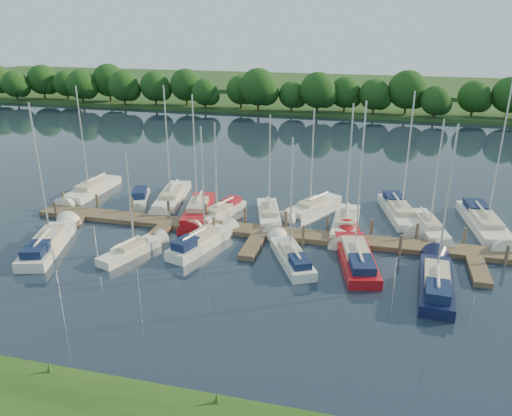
% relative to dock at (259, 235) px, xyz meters
% --- Properties ---
extents(ground, '(260.00, 260.00, 0.00)m').
position_rel_dock_xyz_m(ground, '(0.00, -7.31, -0.20)').
color(ground, '#171F2F').
rests_on(ground, ground).
extents(dock, '(40.00, 6.00, 0.40)m').
position_rel_dock_xyz_m(dock, '(0.00, 0.00, 0.00)').
color(dock, brown).
rests_on(dock, ground).
extents(mooring_pilings, '(38.24, 2.84, 2.00)m').
position_rel_dock_xyz_m(mooring_pilings, '(0.00, 1.13, 0.40)').
color(mooring_pilings, '#473D33').
rests_on(mooring_pilings, ground).
extents(far_shore, '(180.00, 30.00, 0.60)m').
position_rel_dock_xyz_m(far_shore, '(0.00, 67.69, 0.10)').
color(far_shore, '#1F3D17').
rests_on(far_shore, ground).
extents(distant_hill, '(220.00, 40.00, 1.40)m').
position_rel_dock_xyz_m(distant_hill, '(0.00, 92.69, 0.50)').
color(distant_hill, '#345726').
rests_on(distant_hill, ground).
extents(treeline, '(145.63, 9.69, 8.27)m').
position_rel_dock_xyz_m(treeline, '(1.01, 54.95, 3.86)').
color(treeline, '#38281C').
rests_on(treeline, ground).
extents(sailboat_n_0, '(2.33, 8.61, 11.04)m').
position_rel_dock_xyz_m(sailboat_n_0, '(-18.76, 6.08, 0.08)').
color(sailboat_n_0, silver).
rests_on(sailboat_n_0, ground).
extents(motorboat, '(2.93, 5.17, 1.53)m').
position_rel_dock_xyz_m(motorboat, '(-12.94, 5.12, 0.13)').
color(motorboat, silver).
rests_on(motorboat, ground).
extents(sailboat_n_2, '(3.37, 9.02, 11.30)m').
position_rel_dock_xyz_m(sailboat_n_2, '(-10.13, 6.05, 0.07)').
color(sailboat_n_2, silver).
rests_on(sailboat_n_2, ground).
extents(sailboat_n_3, '(3.43, 8.72, 11.08)m').
position_rel_dock_xyz_m(sailboat_n_3, '(-6.44, 3.32, 0.08)').
color(sailboat_n_3, '#A90F15').
rests_on(sailboat_n_3, ground).
extents(sailboat_n_4, '(3.31, 6.78, 8.78)m').
position_rel_dock_xyz_m(sailboat_n_4, '(-4.45, 3.47, 0.12)').
color(sailboat_n_4, silver).
rests_on(sailboat_n_4, ground).
extents(sailboat_n_5, '(3.46, 7.44, 9.52)m').
position_rel_dock_xyz_m(sailboat_n_5, '(-0.11, 3.96, 0.07)').
color(sailboat_n_5, silver).
rests_on(sailboat_n_5, ground).
extents(sailboat_n_6, '(4.67, 7.22, 9.50)m').
position_rel_dock_xyz_m(sailboat_n_6, '(3.18, 7.05, 0.07)').
color(sailboat_n_6, silver).
rests_on(sailboat_n_6, ground).
extents(sailboat_n_7, '(2.05, 8.42, 10.79)m').
position_rel_dock_xyz_m(sailboat_n_7, '(6.51, 3.43, 0.08)').
color(sailboat_n_7, silver).
rests_on(sailboat_n_7, ground).
extents(sailboat_n_8, '(3.87, 9.06, 11.39)m').
position_rel_dock_xyz_m(sailboat_n_8, '(10.96, 7.18, 0.12)').
color(sailboat_n_8, silver).
rests_on(sailboat_n_8, ground).
extents(sailboat_n_9, '(3.26, 7.62, 9.68)m').
position_rel_dock_xyz_m(sailboat_n_9, '(13.18, 4.49, 0.07)').
color(sailboat_n_9, silver).
rests_on(sailboat_n_9, ground).
extents(sailboat_n_10, '(3.45, 10.27, 12.78)m').
position_rel_dock_xyz_m(sailboat_n_10, '(17.79, 6.31, 0.12)').
color(sailboat_n_10, silver).
rests_on(sailboat_n_10, ground).
extents(sailboat_s_0, '(4.15, 8.92, 11.39)m').
position_rel_dock_xyz_m(sailboat_s_0, '(-15.03, -5.89, 0.14)').
color(sailboat_s_0, silver).
rests_on(sailboat_s_0, ground).
extents(sailboat_s_1, '(3.09, 6.04, 7.92)m').
position_rel_dock_xyz_m(sailboat_s_1, '(-8.42, -5.28, 0.08)').
color(sailboat_s_1, silver).
rests_on(sailboat_s_1, ground).
extents(sailboat_s_2, '(3.52, 7.39, 9.70)m').
position_rel_dock_xyz_m(sailboat_s_2, '(-3.84, -2.88, 0.15)').
color(sailboat_s_2, silver).
rests_on(sailboat_s_2, ground).
extents(sailboat_s_3, '(4.40, 7.03, 9.37)m').
position_rel_dock_xyz_m(sailboat_s_3, '(3.22, -3.55, 0.12)').
color(sailboat_s_3, silver).
rests_on(sailboat_s_3, ground).
extents(sailboat_s_4, '(3.82, 9.39, 11.80)m').
position_rel_dock_xyz_m(sailboat_s_4, '(7.69, -2.33, 0.13)').
color(sailboat_s_4, '#A90F15').
rests_on(sailboat_s_4, ground).
extents(sailboat_s_5, '(2.52, 8.65, 11.10)m').
position_rel_dock_xyz_m(sailboat_s_5, '(12.98, -5.04, 0.14)').
color(sailboat_s_5, '#101435').
rests_on(sailboat_s_5, ground).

